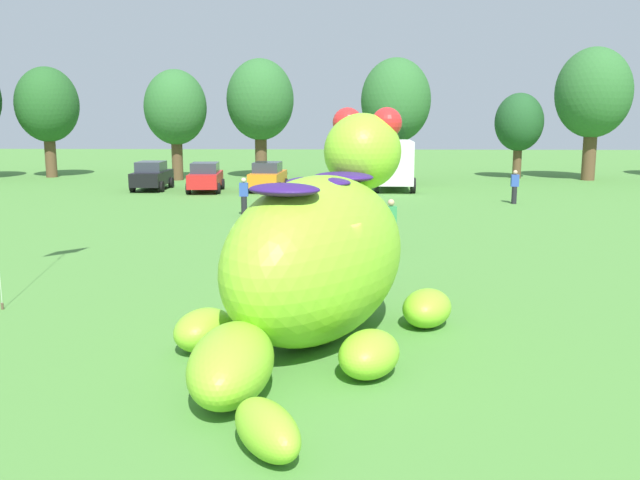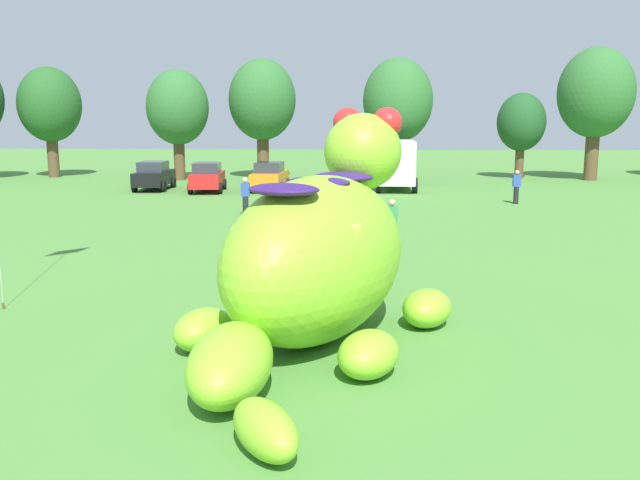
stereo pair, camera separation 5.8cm
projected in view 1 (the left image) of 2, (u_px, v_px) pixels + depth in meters
The scene contains 16 objects.
ground_plane at pixel (296, 339), 13.71m from camera, with size 160.00×160.00×0.00m, color #4C8438.
giant_inflatable_creature at pixel (319, 256), 13.51m from camera, with size 5.83×9.18×4.58m.
car_black at pixel (152, 176), 41.32m from camera, with size 2.01×4.14×1.72m.
car_red at pixel (205, 177), 40.32m from camera, with size 2.20×4.23×1.72m.
car_orange at pixel (268, 176), 40.78m from camera, with size 2.14×4.20×1.72m.
box_truck at pixel (394, 163), 41.73m from camera, with size 2.49×6.46×2.95m.
tree_left at pixel (47, 105), 49.25m from camera, with size 4.44×4.44×7.88m.
tree_mid_left at pixel (175, 108), 47.01m from camera, with size 4.25×4.25×7.54m.
tree_centre_left at pixel (260, 101), 48.24m from camera, with size 4.72×4.72×8.37m.
tree_centre at pixel (396, 101), 45.53m from camera, with size 4.62×4.62×8.20m.
tree_centre_right at pixel (519, 123), 48.49m from camera, with size 3.39×3.39×6.02m.
tree_mid_right at pixel (593, 94), 46.79m from camera, with size 5.08×5.08×9.02m.
spectator_near_inflatable at pixel (391, 225), 22.58m from camera, with size 0.38×0.26×1.71m.
spectator_mid_field at pixel (244, 197), 30.48m from camera, with size 0.38×0.26×1.71m.
spectator_by_cars at pixel (362, 253), 18.02m from camera, with size 0.38×0.26×1.71m.
spectator_wandering at pixel (515, 187), 34.74m from camera, with size 0.38×0.26×1.71m.
Camera 1 is at (0.96, -13.12, 4.37)m, focal length 38.55 mm.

